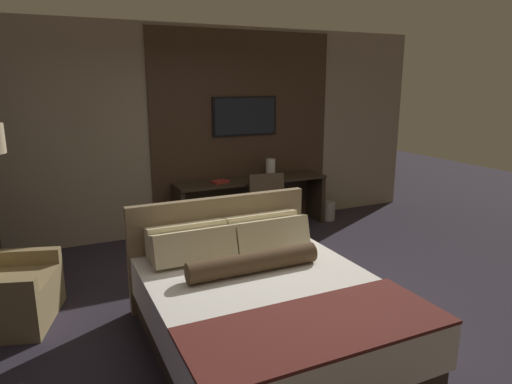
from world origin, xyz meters
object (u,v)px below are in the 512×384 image
(bed, at_px, (263,306))
(vase_tall, at_px, (271,168))
(armchair_by_window, at_px, (2,295))
(tv, at_px, (245,116))
(desk, at_px, (251,193))
(desk_chair, at_px, (269,202))
(book, at_px, (220,182))
(waste_bin, at_px, (328,211))

(bed, height_order, vase_tall, bed)
(bed, xyz_separation_m, armchair_by_window, (-1.90, 1.27, -0.07))
(tv, bearing_deg, armchair_by_window, -150.81)
(desk, xyz_separation_m, desk_chair, (0.03, -0.53, -0.00))
(desk_chair, bearing_deg, tv, 100.73)
(book, bearing_deg, armchair_by_window, -150.56)
(waste_bin, bearing_deg, desk_chair, -162.64)
(waste_bin, bearing_deg, armchair_by_window, -162.31)
(tv, relative_size, desk_chair, 1.12)
(vase_tall, relative_size, book, 1.03)
(tv, distance_m, waste_bin, 1.93)
(desk_chair, distance_m, waste_bin, 1.31)
(bed, distance_m, vase_tall, 3.18)
(desk_chair, distance_m, armchair_by_window, 3.27)
(vase_tall, relative_size, waste_bin, 0.94)
(tv, height_order, vase_tall, tv)
(bed, bearing_deg, vase_tall, 62.02)
(desk, xyz_separation_m, tv, (-0.00, 0.19, 1.08))
(armchair_by_window, relative_size, waste_bin, 3.51)
(desk, xyz_separation_m, armchair_by_window, (-3.07, -1.53, -0.25))
(vase_tall, height_order, book, vase_tall)
(desk, height_order, book, book)
(tv, xyz_separation_m, armchair_by_window, (-3.07, -1.72, -1.33))
(desk_chair, distance_m, vase_tall, 0.67)
(vase_tall, bearing_deg, book, -176.81)
(desk_chair, xyz_separation_m, vase_tall, (0.27, 0.50, 0.35))
(tv, height_order, armchair_by_window, tv)
(tv, height_order, book, tv)
(book, distance_m, waste_bin, 1.82)
(armchair_by_window, xyz_separation_m, book, (2.58, 1.46, 0.48))
(vase_tall, bearing_deg, desk, 175.72)
(desk, bearing_deg, book, -172.20)
(bed, height_order, desk, bed)
(desk_chair, bearing_deg, armchair_by_window, -154.12)
(desk, height_order, tv, tv)
(tv, relative_size, vase_tall, 3.66)
(tv, bearing_deg, desk, -90.00)
(tv, xyz_separation_m, waste_bin, (1.23, -0.34, -1.45))
(book, height_order, waste_bin, book)
(bed, xyz_separation_m, vase_tall, (1.47, 2.77, 0.53))
(desk, distance_m, vase_tall, 0.46)
(desk_chair, bearing_deg, vase_tall, 69.86)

